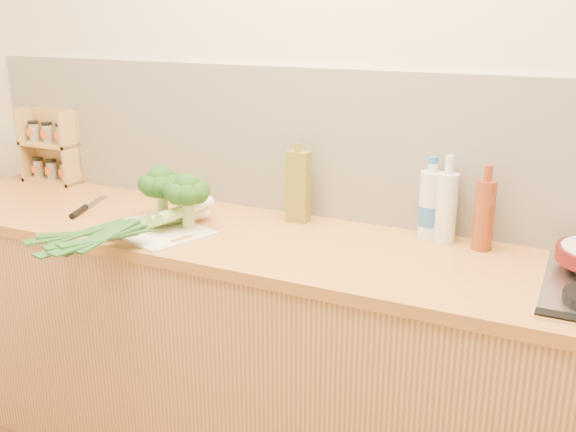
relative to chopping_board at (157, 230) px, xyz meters
The scene contains 14 objects.
room_shell 0.71m from the chopping_board, 38.45° to the left, with size 3.50×3.50×3.50m.
counter 0.70m from the chopping_board, 13.05° to the left, with size 3.20×0.62×0.90m.
chopping_board is the anchor object (origin of this frame).
broccoli_left 0.18m from the chopping_board, 114.85° to the left, with size 0.16×0.17×0.20m.
broccoli_right 0.17m from the chopping_board, 30.04° to the left, with size 0.16×0.16×0.19m.
leek_front 0.06m from the chopping_board, 141.82° to the right, with size 0.38×0.56×0.04m.
leek_mid 0.07m from the chopping_board, 73.21° to the right, with size 0.21×0.68×0.04m.
leek_back 0.10m from the chopping_board, 49.59° to the right, with size 0.17×0.66×0.04m.
chefs_knife 0.40m from the chopping_board, behind, with size 0.13×0.30×0.02m.
spice_rack 0.92m from the chopping_board, 156.33° to the left, with size 0.27×0.11×0.32m.
oil_tin 0.52m from the chopping_board, 38.89° to the left, with size 0.08×0.05×0.29m.
glass_bottle 0.98m from the chopping_board, 19.87° to the left, with size 0.07×0.07×0.29m.
amber_bottle 1.09m from the chopping_board, 16.71° to the left, with size 0.06×0.06×0.28m.
water_bottle 0.93m from the chopping_board, 21.91° to the left, with size 0.08×0.08×0.26m.
Camera 1 is at (0.80, -0.61, 1.63)m, focal length 40.00 mm.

